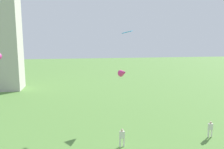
{
  "coord_description": "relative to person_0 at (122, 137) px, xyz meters",
  "views": [
    {
      "loc": [
        -4.67,
        2.06,
        9.67
      ],
      "look_at": [
        -1.3,
        21.82,
        6.55
      ],
      "focal_mm": 35.85,
      "sensor_mm": 36.0,
      "label": 1
    }
  ],
  "objects": [
    {
      "name": "kite_flying_4",
      "position": [
        1.54,
        6.59,
        4.88
      ],
      "size": [
        1.23,
        1.54,
        1.1
      ],
      "rotation": [
        0.0,
        0.0,
        0.34
      ],
      "color": "#E73483"
    },
    {
      "name": "person_0",
      "position": [
        0.0,
        0.0,
        0.0
      ],
      "size": [
        0.53,
        0.33,
        1.72
      ],
      "rotation": [
        0.0,
        0.0,
        3.31
      ],
      "color": "silver",
      "rests_on": "ground_plane"
    },
    {
      "name": "person_1",
      "position": [
        9.13,
        0.48,
        -0.03
      ],
      "size": [
        0.51,
        0.27,
        1.66
      ],
      "rotation": [
        0.0,
        0.0,
        3.2
      ],
      "color": "silver",
      "rests_on": "ground_plane"
    },
    {
      "name": "kite_flying_3",
      "position": [
        2.77,
        9.88,
        9.69
      ],
      "size": [
        1.51,
        1.39,
        0.45
      ],
      "rotation": [
        0.0,
        0.0,
        5.75
      ],
      "color": "#0D88D1"
    }
  ]
}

